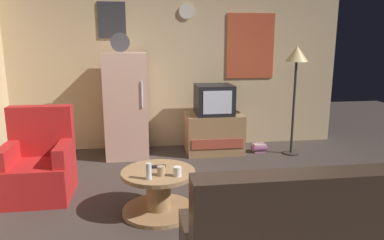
% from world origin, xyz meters
% --- Properties ---
extents(ground_plane, '(12.00, 12.00, 0.00)m').
position_xyz_m(ground_plane, '(0.00, 0.00, 0.00)').
color(ground_plane, '#3D332D').
extents(wall_with_art, '(5.20, 0.12, 2.79)m').
position_xyz_m(wall_with_art, '(0.01, 2.45, 1.40)').
color(wall_with_art, '#D1B284').
rests_on(wall_with_art, ground_plane).
extents(fridge, '(0.60, 0.62, 1.77)m').
position_xyz_m(fridge, '(-0.76, 1.99, 0.75)').
color(fridge, beige).
rests_on(fridge, ground_plane).
extents(tv_stand, '(0.84, 0.53, 0.59)m').
position_xyz_m(tv_stand, '(0.52, 1.96, 0.30)').
color(tv_stand, '#9E754C').
rests_on(tv_stand, ground_plane).
extents(crt_tv, '(0.54, 0.51, 0.44)m').
position_xyz_m(crt_tv, '(0.51, 1.95, 0.81)').
color(crt_tv, black).
rests_on(crt_tv, tv_stand).
extents(standing_lamp, '(0.32, 0.32, 1.59)m').
position_xyz_m(standing_lamp, '(1.65, 1.73, 1.36)').
color(standing_lamp, '#332D28').
rests_on(standing_lamp, ground_plane).
extents(coffee_table, '(0.72, 0.72, 0.43)m').
position_xyz_m(coffee_table, '(-0.41, 0.11, 0.22)').
color(coffee_table, '#9E754C').
rests_on(coffee_table, ground_plane).
extents(wine_glass, '(0.05, 0.05, 0.15)m').
position_xyz_m(wine_glass, '(-0.50, -0.09, 0.51)').
color(wine_glass, silver).
rests_on(wine_glass, coffee_table).
extents(mug_ceramic_white, '(0.08, 0.08, 0.09)m').
position_xyz_m(mug_ceramic_white, '(-0.24, -0.05, 0.48)').
color(mug_ceramic_white, silver).
rests_on(mug_ceramic_white, coffee_table).
extents(mug_ceramic_tan, '(0.08, 0.08, 0.09)m').
position_xyz_m(mug_ceramic_tan, '(-0.39, -0.01, 0.48)').
color(mug_ceramic_tan, tan).
rests_on(mug_ceramic_tan, coffee_table).
extents(remote_control, '(0.15, 0.06, 0.02)m').
position_xyz_m(remote_control, '(-0.41, 0.20, 0.44)').
color(remote_control, black).
rests_on(remote_control, coffee_table).
extents(armchair, '(0.68, 0.68, 0.96)m').
position_xyz_m(armchair, '(-1.67, 0.70, 0.34)').
color(armchair, red).
rests_on(armchair, ground_plane).
extents(book_stack, '(0.22, 0.17, 0.13)m').
position_xyz_m(book_stack, '(1.21, 1.88, 0.06)').
color(book_stack, '#B46B93').
rests_on(book_stack, ground_plane).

